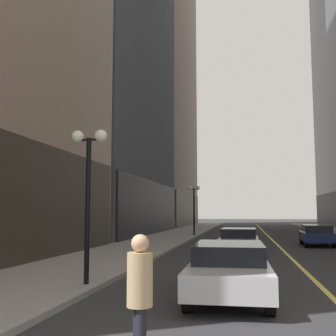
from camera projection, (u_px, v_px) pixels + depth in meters
name	position (u px, v px, depth m)	size (l,w,h in m)	color
ground_plane	(268.00, 236.00, 37.18)	(200.00, 200.00, 0.00)	#2D2D30
sidewalk_left	(177.00, 234.00, 38.65)	(4.50, 78.00, 0.15)	gray
lane_centre_stripe	(268.00, 236.00, 37.18)	(0.16, 70.00, 0.01)	#E5D64C
building_left_far	(145.00, 9.00, 68.54)	(14.31, 26.00, 71.16)	gray
car_silver	(229.00, 268.00, 10.36)	(1.99, 4.72, 1.32)	#B7B7BC
car_grey	(239.00, 241.00, 20.37)	(1.95, 4.39, 1.32)	slate
car_navy	(317.00, 234.00, 26.25)	(2.03, 4.47, 1.32)	#141E4C
pedestrian_in_tan_trench	(140.00, 292.00, 5.42)	(0.46, 0.46, 1.81)	black
street_lamp_left_near	(88.00, 171.00, 11.71)	(1.06, 0.36, 4.43)	black
street_lamp_left_far	(194.00, 199.00, 36.47)	(1.06, 0.36, 4.43)	black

